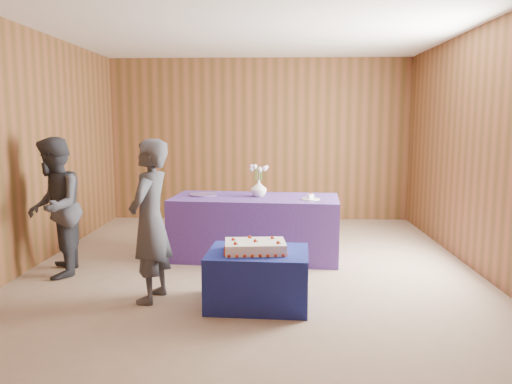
{
  "coord_description": "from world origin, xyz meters",
  "views": [
    {
      "loc": [
        0.25,
        -5.42,
        1.66
      ],
      "look_at": [
        0.05,
        0.1,
        0.88
      ],
      "focal_mm": 35.0,
      "sensor_mm": 36.0,
      "label": 1
    }
  ],
  "objects_px": {
    "guest_left": "(150,221)",
    "sheet_cake": "(255,247)",
    "cake_table": "(258,278)",
    "serving_table": "(255,227)",
    "guest_right": "(54,207)",
    "vase": "(259,188)"
  },
  "relations": [
    {
      "from": "guest_left",
      "to": "sheet_cake",
      "type": "bearing_deg",
      "value": 93.24
    },
    {
      "from": "cake_table",
      "to": "serving_table",
      "type": "bearing_deg",
      "value": 96.5
    },
    {
      "from": "guest_left",
      "to": "guest_right",
      "type": "height_order",
      "value": "guest_left"
    },
    {
      "from": "vase",
      "to": "guest_left",
      "type": "height_order",
      "value": "guest_left"
    },
    {
      "from": "sheet_cake",
      "to": "serving_table",
      "type": "bearing_deg",
      "value": 87.05
    },
    {
      "from": "guest_right",
      "to": "cake_table",
      "type": "bearing_deg",
      "value": 54.28
    },
    {
      "from": "guest_left",
      "to": "vase",
      "type": "bearing_deg",
      "value": 158.68
    },
    {
      "from": "vase",
      "to": "guest_right",
      "type": "distance_m",
      "value": 2.32
    },
    {
      "from": "cake_table",
      "to": "sheet_cake",
      "type": "xyz_separation_m",
      "value": [
        -0.03,
        -0.04,
        0.3
      ]
    },
    {
      "from": "sheet_cake",
      "to": "guest_left",
      "type": "distance_m",
      "value": 1.0
    },
    {
      "from": "guest_left",
      "to": "guest_right",
      "type": "distance_m",
      "value": 1.4
    },
    {
      "from": "serving_table",
      "to": "vase",
      "type": "bearing_deg",
      "value": 39.08
    },
    {
      "from": "serving_table",
      "to": "sheet_cake",
      "type": "bearing_deg",
      "value": -83.01
    },
    {
      "from": "sheet_cake",
      "to": "vase",
      "type": "height_order",
      "value": "vase"
    },
    {
      "from": "guest_right",
      "to": "serving_table",
      "type": "bearing_deg",
      "value": 95.11
    },
    {
      "from": "sheet_cake",
      "to": "vase",
      "type": "relative_size",
      "value": 2.92
    },
    {
      "from": "vase",
      "to": "guest_right",
      "type": "bearing_deg",
      "value": -158.41
    },
    {
      "from": "cake_table",
      "to": "guest_left",
      "type": "bearing_deg",
      "value": 178.9
    },
    {
      "from": "cake_table",
      "to": "vase",
      "type": "xyz_separation_m",
      "value": [
        -0.05,
        1.63,
        0.6
      ]
    },
    {
      "from": "cake_table",
      "to": "guest_right",
      "type": "xyz_separation_m",
      "value": [
        -2.2,
        0.78,
        0.5
      ]
    },
    {
      "from": "cake_table",
      "to": "guest_right",
      "type": "bearing_deg",
      "value": 163.85
    },
    {
      "from": "vase",
      "to": "guest_left",
      "type": "distance_m",
      "value": 1.82
    }
  ]
}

